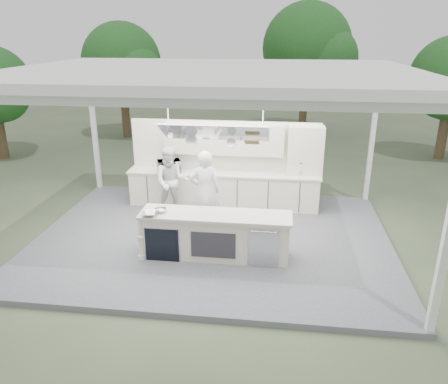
# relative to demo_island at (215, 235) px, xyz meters

# --- Properties ---
(ground) EXTENTS (90.00, 90.00, 0.00)m
(ground) POSITION_rel_demo_island_xyz_m (-0.18, 0.91, -0.60)
(ground) COLOR #4D5A3E
(ground) RESTS_ON ground
(stage_deck) EXTENTS (8.00, 6.00, 0.12)m
(stage_deck) POSITION_rel_demo_island_xyz_m (-0.18, 0.91, -0.54)
(stage_deck) COLOR #5B5C60
(stage_deck) RESTS_ON ground
(tent) EXTENTS (8.20, 6.20, 3.86)m
(tent) POSITION_rel_demo_island_xyz_m (-0.18, 0.90, 3.11)
(tent) COLOR white
(tent) RESTS_ON ground
(demo_island) EXTENTS (3.10, 0.79, 0.95)m
(demo_island) POSITION_rel_demo_island_xyz_m (0.00, 0.00, 0.00)
(demo_island) COLOR #EEE5C9
(demo_island) RESTS_ON stage_deck
(back_counter) EXTENTS (5.08, 0.72, 0.95)m
(back_counter) POSITION_rel_demo_island_xyz_m (-0.18, 2.81, 0.00)
(back_counter) COLOR #EEE5C9
(back_counter) RESTS_ON stage_deck
(back_wall_unit) EXTENTS (5.05, 0.48, 2.25)m
(back_wall_unit) POSITION_rel_demo_island_xyz_m (0.27, 3.03, 0.98)
(back_wall_unit) COLOR #EEE5C9
(back_wall_unit) RESTS_ON stage_deck
(tree_cluster) EXTENTS (19.55, 9.40, 5.85)m
(tree_cluster) POSITION_rel_demo_island_xyz_m (-0.34, 10.68, 2.69)
(tree_cluster) COLOR brown
(tree_cluster) RESTS_ON ground
(head_chef) EXTENTS (0.79, 0.61, 1.95)m
(head_chef) POSITION_rel_demo_island_xyz_m (-0.41, 1.21, 0.50)
(head_chef) COLOR white
(head_chef) RESTS_ON stage_deck
(sous_chef) EXTENTS (0.99, 0.84, 1.78)m
(sous_chef) POSITION_rel_demo_island_xyz_m (-1.39, 2.03, 0.42)
(sous_chef) COLOR silver
(sous_chef) RESTS_ON stage_deck
(toaster_oven) EXTENTS (0.69, 0.59, 0.32)m
(toaster_oven) POSITION_rel_demo_island_xyz_m (-1.59, 2.61, 0.64)
(toaster_oven) COLOR silver
(toaster_oven) RESTS_ON back_counter
(bowl_large) EXTENTS (0.33, 0.33, 0.08)m
(bowl_large) POSITION_rel_demo_island_xyz_m (-1.28, -0.24, 0.51)
(bowl_large) COLOR #ADAFB4
(bowl_large) RESTS_ON demo_island
(bowl_small) EXTENTS (0.27, 0.27, 0.08)m
(bowl_small) POSITION_rel_demo_island_xyz_m (-1.11, -0.03, 0.51)
(bowl_small) COLOR silver
(bowl_small) RESTS_ON demo_island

